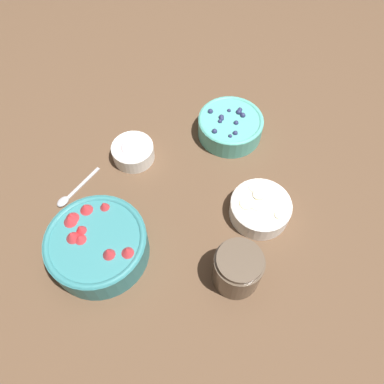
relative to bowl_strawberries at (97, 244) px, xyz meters
The scene contains 7 objects.
ground_plane 0.18m from the bowl_strawberries, behind, with size 4.00×4.00×0.00m, color brown.
bowl_strawberries is the anchor object (origin of this frame).
bowl_blueberries 0.45m from the bowl_strawberries, 160.18° to the right, with size 0.17×0.17×0.06m.
bowl_bananas 0.37m from the bowl_strawberries, 166.43° to the left, with size 0.14×0.14×0.05m.
bowl_cream 0.27m from the bowl_strawberries, 129.98° to the right, with size 0.10×0.10×0.05m.
jar_chocolate 0.30m from the bowl_strawberries, 140.42° to the left, with size 0.10×0.10×0.10m.
spoon 0.18m from the bowl_strawberries, 86.97° to the right, with size 0.13×0.07×0.01m.
Camera 1 is at (0.15, 0.40, 0.77)m, focal length 35.00 mm.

